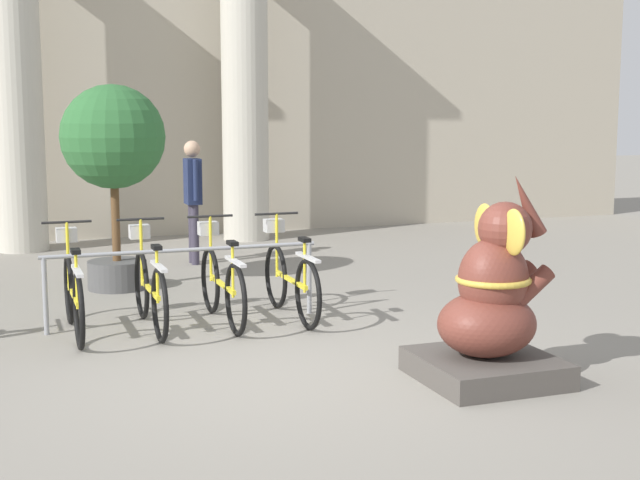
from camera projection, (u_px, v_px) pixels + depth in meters
ground_plane at (284, 371)px, 7.33m from camera, size 60.00×60.00×0.00m
building_facade at (125, 59)px, 14.90m from camera, size 20.00×0.20×6.00m
column_left at (16, 79)px, 13.41m from camera, size 0.96×0.96×5.16m
column_right at (245, 81)px, 14.64m from camera, size 0.96×0.96×5.16m
bike_rack at (184, 267)px, 8.92m from camera, size 2.77×0.05×0.77m
bicycle_0 at (73, 292)px, 8.47m from camera, size 0.48×1.75×1.05m
bicycle_1 at (150, 287)px, 8.71m from camera, size 0.48×1.75×1.05m
bicycle_2 at (221, 282)px, 8.97m from camera, size 0.48×1.75×1.05m
bicycle_3 at (290, 278)px, 9.21m from camera, size 0.48×1.75×1.05m
elephant_statue at (491, 311)px, 7.02m from camera, size 1.04×1.04×1.66m
person_pedestrian at (193, 190)px, 12.42m from camera, size 0.23×0.47×1.73m
potted_tree at (113, 149)px, 10.54m from camera, size 1.24×1.24×2.45m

